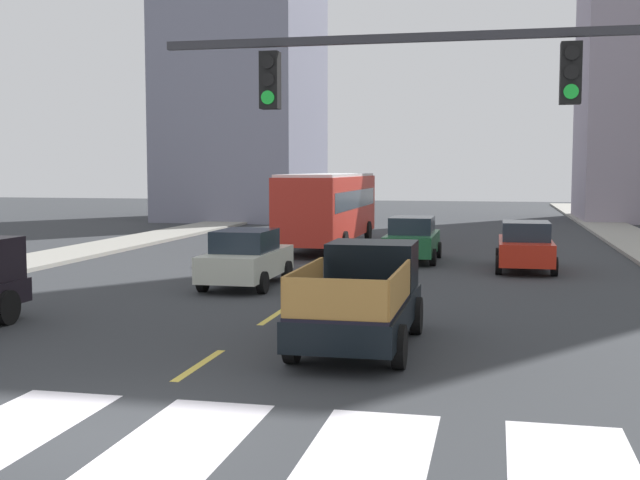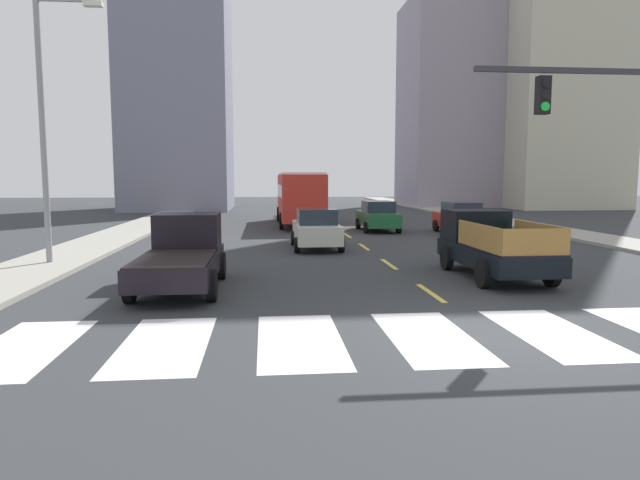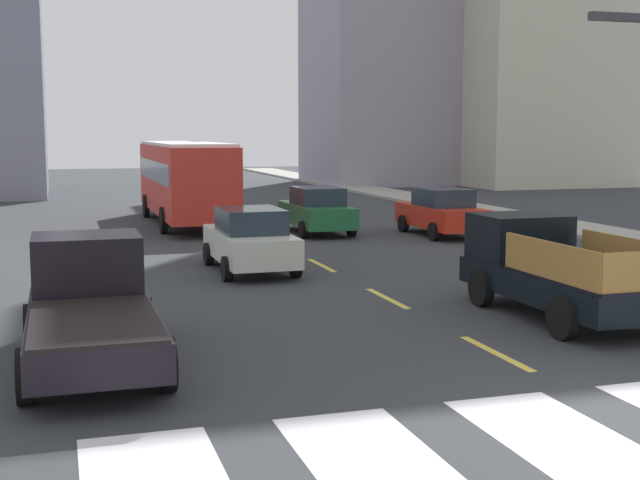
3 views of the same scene
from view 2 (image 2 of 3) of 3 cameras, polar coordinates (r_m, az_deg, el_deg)
ground_plane at (r=11.48m, az=16.98°, el=-9.17°), size 160.00×160.00×0.00m
sidewalk_right at (r=32.62m, az=24.05°, el=0.59°), size 2.88×110.00×0.15m
sidewalk_left at (r=29.32m, az=-20.39°, el=0.16°), size 2.88×110.00×0.15m
crosswalk_stripe_0 at (r=11.47m, az=-27.88°, el=-9.63°), size 1.56×3.69×0.01m
crosswalk_stripe_1 at (r=10.79m, az=-15.46°, el=-10.10°), size 1.56×3.69×0.01m
crosswalk_stripe_2 at (r=10.65m, az=-2.05°, el=-10.09°), size 1.56×3.69×0.01m
crosswalk_stripe_3 at (r=11.07m, az=10.99°, el=-9.56°), size 1.56×3.69×0.01m
crosswalk_stripe_4 at (r=12.00m, az=22.49°, el=-8.69°), size 1.56×3.69×0.01m
lane_dash_0 at (r=15.14m, az=11.15°, el=-5.27°), size 0.16×2.40×0.01m
lane_dash_1 at (r=19.91m, az=7.00°, el=-2.43°), size 0.16×2.40×0.01m
lane_dash_2 at (r=24.76m, az=4.48°, el=-0.69°), size 0.16×2.40×0.01m
lane_dash_3 at (r=29.67m, az=2.79°, el=0.48°), size 0.16×2.40×0.01m
lane_dash_4 at (r=34.60m, az=1.58°, el=1.32°), size 0.16×2.40×0.01m
lane_dash_5 at (r=39.55m, az=0.67°, el=1.94°), size 0.16×2.40×0.01m
lane_dash_6 at (r=44.51m, az=-0.04°, el=2.43°), size 0.16×2.40×0.01m
lane_dash_7 at (r=49.48m, az=-0.60°, el=2.82°), size 0.16×2.40×0.01m
pickup_stakebed at (r=18.17m, az=16.81°, el=-0.51°), size 2.18×5.20×1.96m
pickup_dark at (r=16.05m, az=-13.76°, el=-1.35°), size 2.18×5.20×1.96m
city_bus at (r=36.08m, az=-2.12°, el=4.62°), size 2.72×10.80×3.32m
sedan_near_left at (r=31.42m, az=14.02°, el=2.19°), size 2.02×4.40×1.72m
sedan_far at (r=23.99m, az=-0.38°, el=1.16°), size 2.02×4.40×1.72m
sedan_mid at (r=32.18m, az=5.88°, el=2.44°), size 2.02×4.40×1.72m
streetlight_left at (r=21.20m, az=-25.94°, el=10.99°), size 2.20×0.28×9.00m
block_mid_left at (r=57.55m, az=-14.22°, el=17.03°), size 9.58×11.95×27.81m
block_mid_right at (r=63.30m, az=13.02°, el=13.18°), size 9.46×10.03×21.52m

